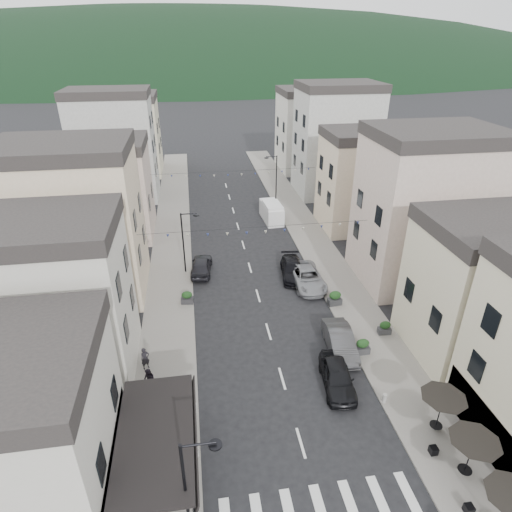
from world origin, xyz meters
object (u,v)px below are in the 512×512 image
Objects in this scene: parked_car_c at (307,277)px; delivery_van at (272,212)px; parked_car_e at (201,265)px; pedestrian_b at (149,381)px; parked_car_d at (292,269)px; pedestrian_a at (145,359)px; parked_car_a at (337,376)px; parked_car_b at (340,341)px.

delivery_van is at bearing 90.75° from parked_car_c.
parked_car_e is (-9.20, 3.65, -0.01)m from parked_car_c.
pedestrian_b is (-3.81, -14.65, 0.20)m from parked_car_e.
parked_car_e is at bearing 173.46° from parked_car_d.
pedestrian_a is at bearing 78.57° from parked_car_e.
delivery_van is (8.81, 11.33, 0.36)m from parked_car_e.
parked_car_a is at bearing -96.78° from parked_car_c.
delivery_van is at bearing 94.46° from parked_car_a.
parked_car_d is 8.49m from parked_car_e.
parked_car_b reaches higher than parked_car_d.
pedestrian_a is at bearing -133.00° from parked_car_d.
pedestrian_a is (-12.12, 3.38, 0.15)m from parked_car_a.
delivery_van is 28.88m from pedestrian_b.
pedestrian_a reaches higher than parked_car_d.
parked_car_d is 17.52m from pedestrian_b.
parked_car_e is at bearing 116.92° from pedestrian_b.
parked_car_b reaches higher than parked_car_c.
parked_car_d is at bearing 99.32° from parked_car_b.
parked_car_d is at bearing 173.90° from parked_car_e.
parked_car_d is 1.01× the size of delivery_van.
parked_car_a is 0.93× the size of parked_car_d.
delivery_van is at bearing 32.47° from pedestrian_a.
parked_car_d is 3.04× the size of pedestrian_a.
parked_car_a is 11.78m from pedestrian_b.
pedestrian_b is (0.41, -2.14, 0.03)m from pedestrian_a.
pedestrian_b is at bearing 82.62° from parked_car_e.
delivery_van is (-0.39, 14.99, 0.36)m from parked_car_c.
parked_car_a is 27.24m from delivery_van.
pedestrian_b is at bearing -126.79° from parked_car_d.
parked_car_d is at bearing 94.90° from parked_car_a.
pedestrian_b is (-13.01, -10.99, 0.19)m from parked_car_c.
parked_car_d is (-0.94, 10.68, -0.08)m from parked_car_b.
pedestrian_b is (-12.06, -12.70, 0.25)m from parked_car_d.
pedestrian_b reaches higher than parked_car_b.
parked_car_e is 13.21m from pedestrian_a.
parked_car_b is 23.97m from delivery_van.
parked_car_b is 15.63m from parked_car_e.
parked_car_d is at bearing 118.16° from parked_car_c.
parked_car_d is (0.35, 13.94, -0.06)m from parked_car_a.
parked_car_b is 13.16m from pedestrian_b.
parked_car_c is at bearing 4.55° from pedestrian_a.
delivery_van reaches higher than parked_car_b.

